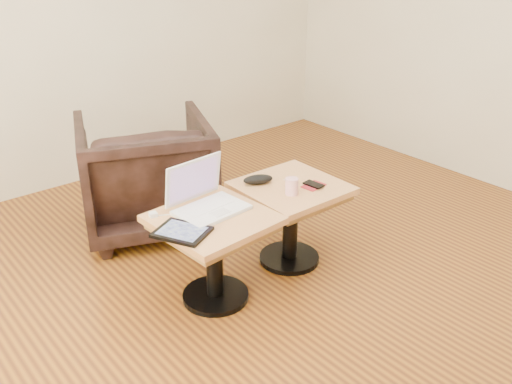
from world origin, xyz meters
TOP-DOWN VIEW (x-y plane):
  - room_shell at (0.00, 0.00)m, footprint 4.52×4.52m
  - side_table_left at (-0.19, 0.37)m, footprint 0.56×0.56m
  - side_table_right at (0.36, 0.40)m, footprint 0.53×0.53m
  - laptop at (-0.17, 0.46)m, footprint 0.36×0.30m
  - tablet at (-0.40, 0.32)m, footprint 0.28×0.30m
  - charging_adapter at (-0.41, 0.55)m, footprint 0.04×0.04m
  - glasses_case at (0.23, 0.53)m, footprint 0.18×0.14m
  - striped_cup at (0.28, 0.31)m, footprint 0.08×0.08m
  - earbuds_tangle at (0.40, 0.44)m, footprint 0.07×0.04m
  - phone_on_sleeve at (0.44, 0.31)m, footprint 0.13×0.11m
  - armchair at (-0.05, 1.28)m, footprint 1.02×1.03m

SIDE VIEW (x-z plane):
  - side_table_left at x=-0.19m, z-range 0.12..0.60m
  - side_table_right at x=0.36m, z-range 0.12..0.60m
  - armchair at x=-0.05m, z-range 0.00..0.72m
  - earbuds_tangle at x=0.40m, z-range 0.48..0.49m
  - phone_on_sleeve at x=0.44m, z-range 0.48..0.49m
  - tablet at x=-0.40m, z-range 0.48..0.50m
  - charging_adapter at x=-0.41m, z-range 0.48..0.50m
  - glasses_case at x=0.23m, z-range 0.48..0.53m
  - striped_cup at x=0.28m, z-range 0.48..0.57m
  - laptop at x=-0.17m, z-range 0.41..0.65m
  - room_shell at x=0.00m, z-range 0.00..2.71m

